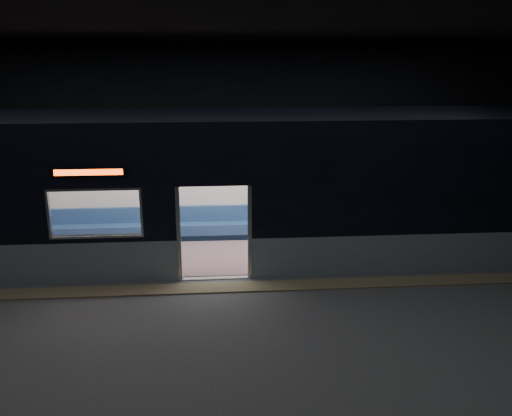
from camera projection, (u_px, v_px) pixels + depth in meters
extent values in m
cube|color=#47494C|center=(216.00, 300.00, 10.58)|extent=(24.00, 14.00, 0.01)
cube|color=black|center=(210.00, 33.00, 9.21)|extent=(24.00, 14.00, 0.04)
cube|color=black|center=(213.00, 126.00, 16.58)|extent=(24.00, 0.04, 5.00)
cube|color=#8C7F59|center=(216.00, 288.00, 11.10)|extent=(22.80, 0.50, 0.03)
cube|color=#8D99A8|center=(437.00, 253.00, 11.84)|extent=(8.30, 0.12, 0.90)
cube|color=black|center=(444.00, 181.00, 11.40)|extent=(8.30, 0.12, 2.30)
cube|color=black|center=(213.00, 158.00, 10.87)|extent=(1.40, 0.12, 1.15)
cube|color=#B7BABC|center=(179.00, 234.00, 11.26)|extent=(0.08, 0.14, 2.05)
cube|color=#B7BABC|center=(250.00, 232.00, 11.37)|extent=(0.08, 0.14, 2.05)
cube|color=black|center=(89.00, 172.00, 10.68)|extent=(1.50, 0.04, 0.18)
cube|color=#F7410D|center=(89.00, 172.00, 10.67)|extent=(1.34, 0.03, 0.12)
cube|color=silver|center=(213.00, 176.00, 13.92)|extent=(18.00, 0.12, 3.20)
cube|color=black|center=(212.00, 117.00, 12.07)|extent=(18.00, 3.00, 0.15)
cube|color=#7B5A59|center=(215.00, 254.00, 12.97)|extent=(17.76, 2.76, 0.04)
cube|color=silver|center=(213.00, 158.00, 12.33)|extent=(17.76, 2.76, 0.10)
cube|color=#2C4E7F|center=(215.00, 230.00, 13.98)|extent=(11.00, 0.48, 0.41)
cube|color=#2C4E7F|center=(214.00, 213.00, 14.05)|extent=(11.00, 0.10, 0.40)
cube|color=gray|center=(61.00, 266.00, 11.62)|extent=(4.40, 0.48, 0.41)
cube|color=gray|center=(363.00, 258.00, 12.11)|extent=(4.40, 0.48, 0.41)
cylinder|color=silver|center=(169.00, 223.00, 11.50)|extent=(0.04, 0.04, 2.26)
cylinder|color=silver|center=(176.00, 196.00, 13.67)|extent=(0.04, 0.04, 2.26)
cylinder|color=silver|center=(258.00, 221.00, 11.64)|extent=(0.04, 0.04, 2.26)
cylinder|color=silver|center=(251.00, 195.00, 13.81)|extent=(0.04, 0.04, 2.26)
cylinder|color=silver|center=(213.00, 166.00, 13.47)|extent=(11.00, 0.03, 0.03)
cube|color=black|center=(317.00, 220.00, 13.87)|extent=(0.19, 0.52, 0.18)
cube|color=black|center=(326.00, 220.00, 13.88)|extent=(0.19, 0.52, 0.18)
cylinder|color=black|center=(318.00, 233.00, 13.72)|extent=(0.12, 0.12, 0.43)
cylinder|color=black|center=(327.00, 233.00, 13.73)|extent=(0.12, 0.12, 0.43)
cube|color=pink|center=(320.00, 216.00, 14.07)|extent=(0.44, 0.24, 0.22)
cylinder|color=pink|center=(320.00, 202.00, 14.00)|extent=(0.47, 0.47, 0.57)
sphere|color=tan|center=(321.00, 187.00, 13.87)|extent=(0.23, 0.23, 0.23)
sphere|color=black|center=(321.00, 185.00, 13.90)|extent=(0.24, 0.24, 0.24)
cube|color=black|center=(321.00, 215.00, 13.75)|extent=(0.34, 0.31, 0.15)
cube|color=white|center=(404.00, 178.00, 14.24)|extent=(1.03, 0.03, 0.67)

